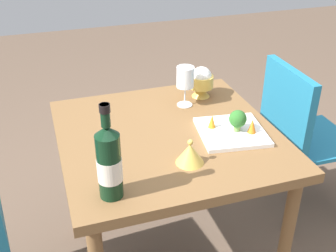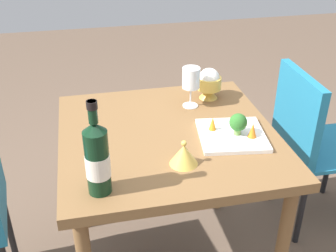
{
  "view_description": "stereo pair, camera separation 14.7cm",
  "coord_description": "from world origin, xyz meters",
  "px_view_note": "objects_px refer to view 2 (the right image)",
  "views": [
    {
      "loc": [
        0.44,
        1.35,
        1.58
      ],
      "look_at": [
        0.0,
        0.0,
        0.77
      ],
      "focal_mm": 44.87,
      "sensor_mm": 36.0,
      "label": 1
    },
    {
      "loc": [
        0.3,
        1.38,
        1.58
      ],
      "look_at": [
        0.0,
        0.0,
        0.77
      ],
      "focal_mm": 44.87,
      "sensor_mm": 36.0,
      "label": 2
    }
  ],
  "objects_px": {
    "wine_bottle": "(97,158)",
    "broccoli_floret": "(238,123)",
    "rice_bowl": "(209,83)",
    "rice_bowl_lid": "(184,154)",
    "wine_glass": "(191,79)",
    "serving_plate": "(232,135)",
    "carrot_garnish_right": "(213,123)",
    "chair_near_window": "(308,134)",
    "carrot_garnish_left": "(253,130)"
  },
  "relations": [
    {
      "from": "wine_glass",
      "to": "broccoli_floret",
      "type": "relative_size",
      "value": 2.09
    },
    {
      "from": "wine_glass",
      "to": "carrot_garnish_left",
      "type": "distance_m",
      "value": 0.37
    },
    {
      "from": "rice_bowl_lid",
      "to": "broccoli_floret",
      "type": "height_order",
      "value": "broccoli_floret"
    },
    {
      "from": "carrot_garnish_left",
      "to": "carrot_garnish_right",
      "type": "height_order",
      "value": "carrot_garnish_left"
    },
    {
      "from": "wine_bottle",
      "to": "broccoli_floret",
      "type": "xyz_separation_m",
      "value": [
        -0.54,
        -0.22,
        -0.06
      ]
    },
    {
      "from": "wine_glass",
      "to": "carrot_garnish_left",
      "type": "relative_size",
      "value": 3.09
    },
    {
      "from": "rice_bowl",
      "to": "serving_plate",
      "type": "xyz_separation_m",
      "value": [
        0.01,
        0.35,
        -0.07
      ]
    },
    {
      "from": "chair_near_window",
      "to": "carrot_garnish_right",
      "type": "bearing_deg",
      "value": -67.59
    },
    {
      "from": "rice_bowl",
      "to": "broccoli_floret",
      "type": "height_order",
      "value": "rice_bowl"
    },
    {
      "from": "wine_bottle",
      "to": "wine_glass",
      "type": "distance_m",
      "value": 0.67
    },
    {
      "from": "chair_near_window",
      "to": "rice_bowl",
      "type": "height_order",
      "value": "rice_bowl"
    },
    {
      "from": "chair_near_window",
      "to": "wine_bottle",
      "type": "height_order",
      "value": "wine_bottle"
    },
    {
      "from": "broccoli_floret",
      "to": "carrot_garnish_right",
      "type": "relative_size",
      "value": 1.59
    },
    {
      "from": "carrot_garnish_left",
      "to": "broccoli_floret",
      "type": "bearing_deg",
      "value": -32.97
    },
    {
      "from": "wine_bottle",
      "to": "wine_glass",
      "type": "height_order",
      "value": "wine_bottle"
    },
    {
      "from": "carrot_garnish_left",
      "to": "carrot_garnish_right",
      "type": "bearing_deg",
      "value": -33.18
    },
    {
      "from": "wine_bottle",
      "to": "serving_plate",
      "type": "distance_m",
      "value": 0.58
    },
    {
      "from": "rice_bowl",
      "to": "rice_bowl_lid",
      "type": "relative_size",
      "value": 1.42
    },
    {
      "from": "chair_near_window",
      "to": "broccoli_floret",
      "type": "height_order",
      "value": "chair_near_window"
    },
    {
      "from": "chair_near_window",
      "to": "rice_bowl",
      "type": "bearing_deg",
      "value": -98.74
    },
    {
      "from": "wine_bottle",
      "to": "broccoli_floret",
      "type": "relative_size",
      "value": 3.7
    },
    {
      "from": "wine_bottle",
      "to": "rice_bowl",
      "type": "distance_m",
      "value": 0.79
    },
    {
      "from": "rice_bowl",
      "to": "rice_bowl_lid",
      "type": "bearing_deg",
      "value": 63.98
    },
    {
      "from": "chair_near_window",
      "to": "carrot_garnish_right",
      "type": "relative_size",
      "value": 15.76
    },
    {
      "from": "broccoli_floret",
      "to": "chair_near_window",
      "type": "bearing_deg",
      "value": -150.43
    },
    {
      "from": "rice_bowl_lid",
      "to": "chair_near_window",
      "type": "bearing_deg",
      "value": -151.17
    },
    {
      "from": "chair_near_window",
      "to": "rice_bowl",
      "type": "distance_m",
      "value": 0.57
    },
    {
      "from": "rice_bowl",
      "to": "wine_glass",
      "type": "bearing_deg",
      "value": 32.27
    },
    {
      "from": "carrot_garnish_left",
      "to": "rice_bowl_lid",
      "type": "bearing_deg",
      "value": 18.03
    },
    {
      "from": "wine_glass",
      "to": "rice_bowl",
      "type": "xyz_separation_m",
      "value": [
        -0.1,
        -0.06,
        -0.05
      ]
    },
    {
      "from": "wine_bottle",
      "to": "carrot_garnish_left",
      "type": "bearing_deg",
      "value": -162.48
    },
    {
      "from": "carrot_garnish_right",
      "to": "broccoli_floret",
      "type": "bearing_deg",
      "value": 146.7
    },
    {
      "from": "wine_bottle",
      "to": "carrot_garnish_left",
      "type": "xyz_separation_m",
      "value": [
        -0.58,
        -0.18,
        -0.08
      ]
    },
    {
      "from": "rice_bowl_lid",
      "to": "serving_plate",
      "type": "height_order",
      "value": "rice_bowl_lid"
    },
    {
      "from": "wine_glass",
      "to": "carrot_garnish_right",
      "type": "xyz_separation_m",
      "value": [
        -0.02,
        0.24,
        -0.09
      ]
    },
    {
      "from": "rice_bowl",
      "to": "carrot_garnish_right",
      "type": "relative_size",
      "value": 2.63
    },
    {
      "from": "chair_near_window",
      "to": "rice_bowl",
      "type": "xyz_separation_m",
      "value": [
        0.49,
        -0.09,
        0.28
      ]
    },
    {
      "from": "rice_bowl_lid",
      "to": "carrot_garnish_right",
      "type": "height_order",
      "value": "rice_bowl_lid"
    },
    {
      "from": "broccoli_floret",
      "to": "serving_plate",
      "type": "bearing_deg",
      "value": -27.72
    },
    {
      "from": "wine_glass",
      "to": "serving_plate",
      "type": "bearing_deg",
      "value": 107.08
    },
    {
      "from": "broccoli_floret",
      "to": "wine_bottle",
      "type": "bearing_deg",
      "value": 21.84
    },
    {
      "from": "wine_bottle",
      "to": "serving_plate",
      "type": "bearing_deg",
      "value": -156.63
    },
    {
      "from": "chair_near_window",
      "to": "broccoli_floret",
      "type": "relative_size",
      "value": 9.91
    },
    {
      "from": "rice_bowl",
      "to": "rice_bowl_lid",
      "type": "xyz_separation_m",
      "value": [
        0.24,
        0.49,
        -0.04
      ]
    },
    {
      "from": "wine_bottle",
      "to": "rice_bowl_lid",
      "type": "xyz_separation_m",
      "value": [
        -0.3,
        -0.09,
        -0.09
      ]
    },
    {
      "from": "serving_plate",
      "to": "carrot_garnish_left",
      "type": "xyz_separation_m",
      "value": [
        -0.07,
        0.04,
        0.04
      ]
    },
    {
      "from": "carrot_garnish_right",
      "to": "serving_plate",
      "type": "bearing_deg",
      "value": 145.3
    },
    {
      "from": "wine_bottle",
      "to": "carrot_garnish_left",
      "type": "distance_m",
      "value": 0.62
    },
    {
      "from": "wine_glass",
      "to": "serving_plate",
      "type": "xyz_separation_m",
      "value": [
        -0.09,
        0.29,
        -0.12
      ]
    },
    {
      "from": "wine_bottle",
      "to": "wine_glass",
      "type": "bearing_deg",
      "value": -130.03
    }
  ]
}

